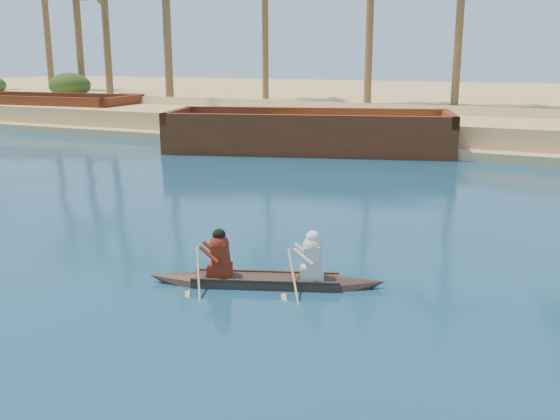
% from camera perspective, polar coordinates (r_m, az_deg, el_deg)
% --- Properties ---
extents(canoe, '(4.39, 2.10, 1.23)m').
position_cam_1_polar(canoe, '(11.66, -1.31, -5.78)').
color(canoe, '#3F2F22').
rests_on(canoe, ground).
extents(barge_left, '(13.36, 5.45, 2.17)m').
position_cam_1_polar(barge_left, '(43.44, -21.13, 8.42)').
color(barge_left, maroon).
rests_on(barge_left, ground).
extents(barge_mid, '(13.31, 7.70, 2.11)m').
position_cam_1_polar(barge_mid, '(28.48, 2.68, 6.91)').
color(barge_mid, maroon).
rests_on(barge_mid, ground).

